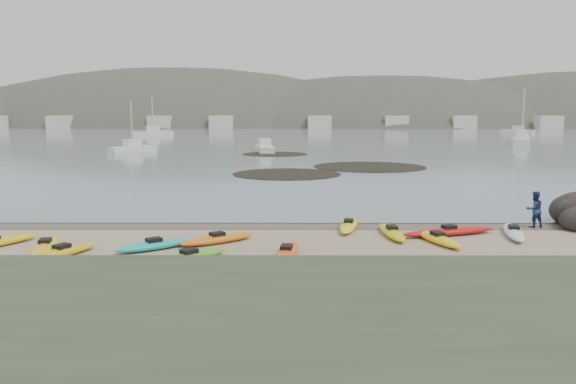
{
  "coord_description": "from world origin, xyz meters",
  "views": [
    {
      "loc": [
        0.09,
        -25.78,
        5.2
      ],
      "look_at": [
        0.0,
        0.0,
        1.5
      ],
      "focal_mm": 35.0,
      "sensor_mm": 36.0,
      "label": 1
    }
  ],
  "objects": [
    {
      "name": "far_town",
      "position": [
        6.0,
        145.0,
        2.0
      ],
      "size": [
        199.0,
        5.0,
        4.0
      ],
      "color": "beige",
      "rests_on": "ground"
    },
    {
      "name": "water",
      "position": [
        0.0,
        300.0,
        0.01
      ],
      "size": [
        1200.0,
        1200.0,
        0.0
      ],
      "primitive_type": "plane",
      "color": "slate",
      "rests_on": "ground"
    },
    {
      "name": "person_east",
      "position": [
        11.14,
        -0.8,
        0.83
      ],
      "size": [
        0.9,
        0.75,
        1.65
      ],
      "primitive_type": "imported",
      "rotation": [
        0.0,
        0.0,
        3.32
      ],
      "color": "navy",
      "rests_on": "ground"
    },
    {
      "name": "moored_boats",
      "position": [
        10.35,
        75.06,
        0.55
      ],
      "size": [
        90.4,
        67.28,
        1.22
      ],
      "color": "silver",
      "rests_on": "ground"
    },
    {
      "name": "bluff",
      "position": [
        0.0,
        -17.5,
        1.0
      ],
      "size": [
        60.0,
        8.0,
        2.0
      ],
      "primitive_type": "cube",
      "color": "#475138",
      "rests_on": "ground"
    },
    {
      "name": "kayaks",
      "position": [
        -0.68,
        -4.16,
        0.17
      ],
      "size": [
        23.07,
        8.67,
        0.34
      ],
      "color": "yellow",
      "rests_on": "ground"
    },
    {
      "name": "wet_sand",
      "position": [
        0.0,
        -0.3,
        0.0
      ],
      "size": [
        60.0,
        60.0,
        0.0
      ],
      "primitive_type": "plane",
      "color": "brown",
      "rests_on": "ground"
    },
    {
      "name": "kelp_mats",
      "position": [
        2.8,
        28.87,
        0.03
      ],
      "size": [
        18.66,
        30.62,
        0.04
      ],
      "color": "black",
      "rests_on": "water"
    },
    {
      "name": "far_hills",
      "position": [
        39.38,
        193.97,
        -15.93
      ],
      "size": [
        550.0,
        135.0,
        80.0
      ],
      "color": "#384235",
      "rests_on": "ground"
    },
    {
      "name": "ground",
      "position": [
        0.0,
        0.0,
        0.0
      ],
      "size": [
        600.0,
        600.0,
        0.0
      ],
      "primitive_type": "plane",
      "color": "tan",
      "rests_on": "ground"
    }
  ]
}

